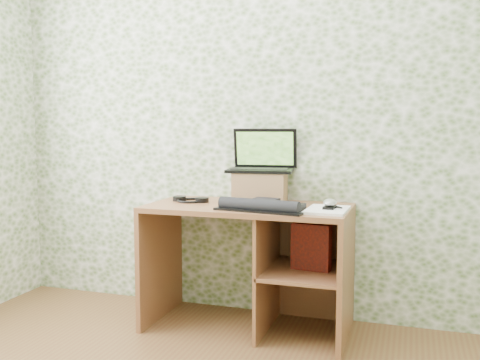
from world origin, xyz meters
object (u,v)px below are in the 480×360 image
(riser, at_px, (260,187))
(desk, at_px, (262,249))
(laptop, at_px, (262,161))
(keyboard, at_px, (262,206))
(notepad, at_px, (327,210))

(riser, bearing_deg, desk, -68.82)
(desk, height_order, riser, riser)
(laptop, height_order, keyboard, laptop)
(desk, relative_size, keyboard, 2.30)
(riser, height_order, laptop, laptop)
(notepad, bearing_deg, laptop, 150.77)
(laptop, distance_m, notepad, 0.57)
(keyboard, bearing_deg, desk, 113.16)
(keyboard, bearing_deg, riser, 115.73)
(riser, height_order, keyboard, riser)
(laptop, xyz_separation_m, keyboard, (0.09, -0.33, -0.23))
(riser, xyz_separation_m, notepad, (0.45, -0.22, -0.09))
(riser, bearing_deg, notepad, -26.46)
(riser, relative_size, laptop, 0.73)
(desk, xyz_separation_m, keyboard, (0.05, -0.17, 0.29))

